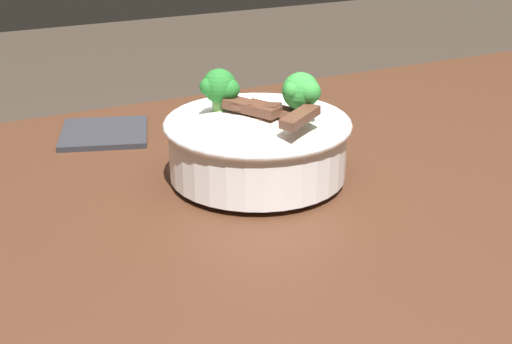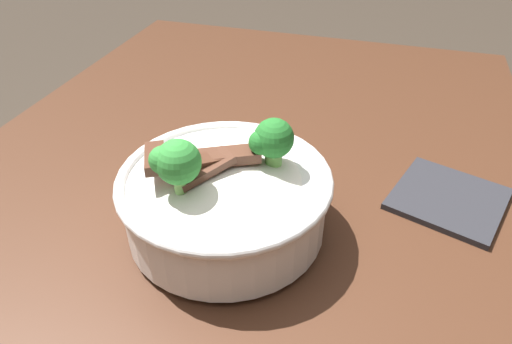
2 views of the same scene
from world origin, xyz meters
name	(u,v)px [view 1 (image 1 of 2)]	position (x,y,z in m)	size (l,w,h in m)	color
dining_table	(351,226)	(0.00, 0.00, 0.70)	(1.59, 0.79, 0.79)	#472819
rice_bowl	(258,140)	(0.13, -0.02, 0.84)	(0.23, 0.23, 0.14)	white
folded_napkin	(104,133)	(0.26, -0.27, 0.79)	(0.12, 0.13, 0.01)	#28282D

